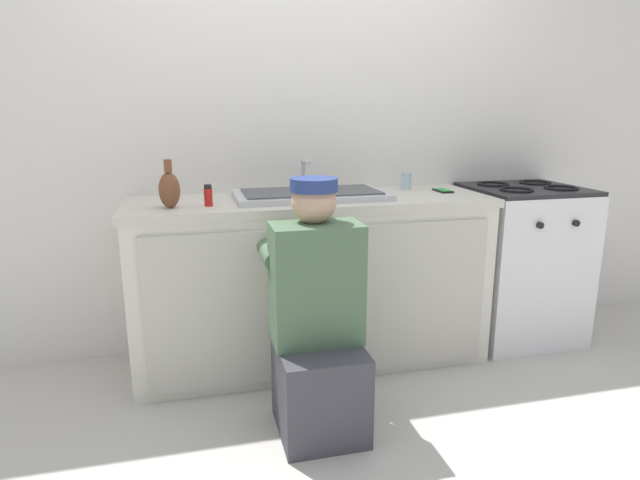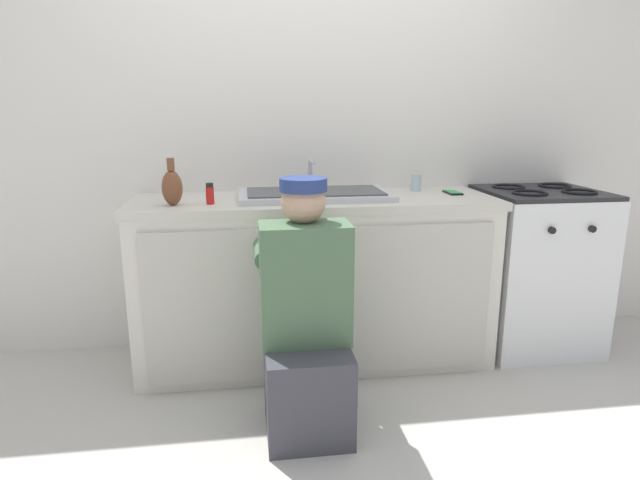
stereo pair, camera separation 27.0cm
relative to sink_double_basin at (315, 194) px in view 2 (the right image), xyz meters
name	(u,v)px [view 2 (the right image)]	position (x,y,z in m)	size (l,w,h in m)	color
ground_plane	(323,382)	(0.00, -0.30, -0.94)	(12.00, 12.00, 0.00)	beige
back_wall	(307,132)	(0.00, 0.35, 0.31)	(6.00, 0.10, 2.50)	silver
counter_cabinet	(315,284)	(0.00, -0.01, -0.50)	(1.89, 0.62, 0.88)	silver
countertop	(315,202)	(0.00, 0.00, -0.04)	(1.93, 0.62, 0.04)	beige
sink_double_basin	(315,194)	(0.00, 0.00, 0.00)	(0.80, 0.44, 0.19)	silver
stove_range	(535,269)	(1.30, 0.00, -0.47)	(0.65, 0.62, 0.95)	white
plumber_person	(306,329)	(-0.13, -0.67, -0.48)	(0.42, 0.61, 1.10)	#3F3F47
vase_decorative	(172,187)	(-0.72, -0.13, 0.07)	(0.10, 0.10, 0.23)	brown
water_glass	(416,182)	(0.61, 0.16, 0.03)	(0.06, 0.06, 0.10)	#ADC6CC
spice_bottle_red	(210,194)	(-0.54, -0.13, 0.03)	(0.04, 0.04, 0.11)	red
cell_phone	(453,193)	(0.78, 0.03, -0.01)	(0.07, 0.14, 0.01)	black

